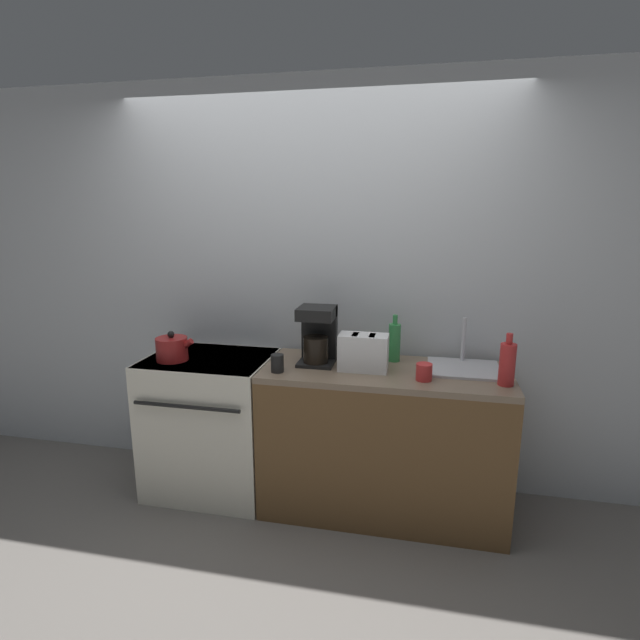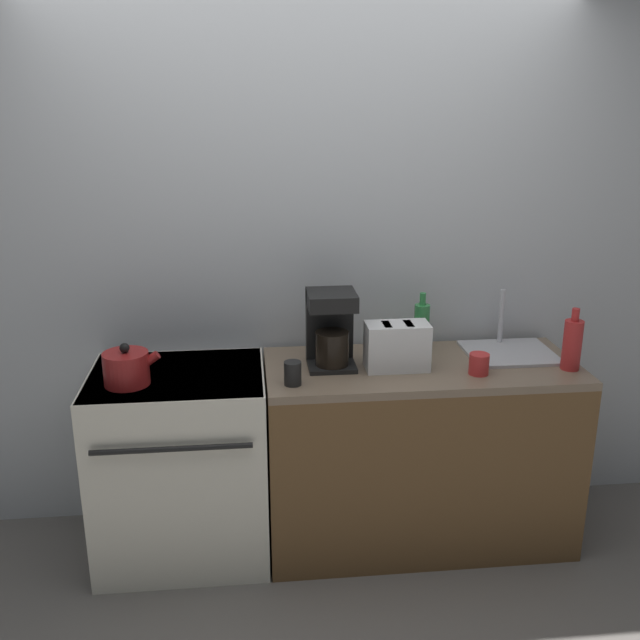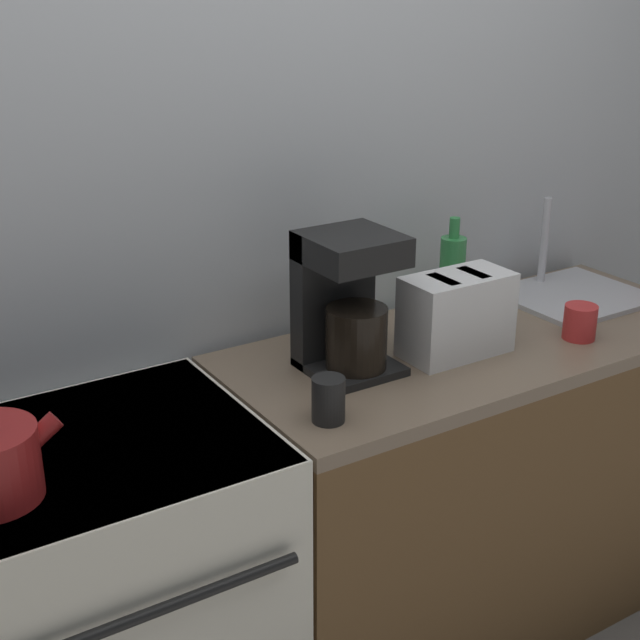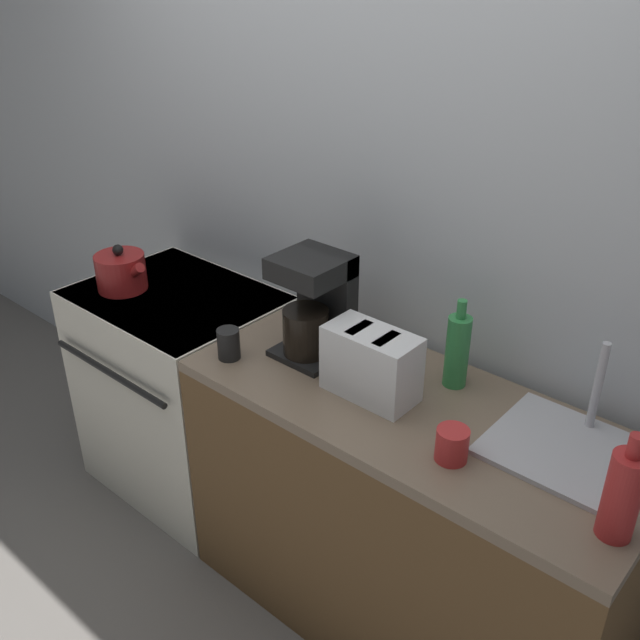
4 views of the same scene
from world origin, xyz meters
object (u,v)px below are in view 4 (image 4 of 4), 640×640
(coffee_maker, at_px, (316,304))
(cup_black, at_px, (229,344))
(toaster, at_px, (371,364))
(bottle_green, at_px, (457,350))
(kettle, at_px, (121,272))
(stove, at_px, (184,389))
(cup_red, at_px, (452,445))
(bottle_red, at_px, (623,494))

(coffee_maker, distance_m, cup_black, 0.31)
(toaster, height_order, bottle_green, bottle_green)
(kettle, bearing_deg, coffee_maker, 8.68)
(stove, distance_m, cup_red, 1.42)
(kettle, height_order, bottle_green, bottle_green)
(coffee_maker, bearing_deg, bottle_green, 16.61)
(bottle_red, xyz_separation_m, cup_black, (-1.25, -0.05, -0.07))
(coffee_maker, bearing_deg, kettle, -171.32)
(toaster, bearing_deg, bottle_green, 52.55)
(kettle, xyz_separation_m, cup_red, (1.52, -0.05, -0.03))
(bottle_red, distance_m, cup_black, 1.25)
(bottle_green, xyz_separation_m, cup_red, (0.18, -0.31, -0.07))
(bottle_red, height_order, cup_black, bottle_red)
(stove, xyz_separation_m, toaster, (0.98, -0.04, 0.54))
(toaster, distance_m, cup_black, 0.50)
(toaster, xyz_separation_m, cup_red, (0.35, -0.10, -0.06))
(kettle, height_order, cup_red, kettle)
(stove, bearing_deg, cup_black, -19.12)
(cup_black, bearing_deg, bottle_red, 2.27)
(bottle_red, relative_size, cup_red, 3.03)
(stove, xyz_separation_m, cup_black, (0.50, -0.18, 0.49))
(cup_red, bearing_deg, stove, 173.94)
(stove, height_order, cup_black, cup_black)
(kettle, distance_m, cup_black, 0.70)
(stove, distance_m, coffee_maker, 0.93)
(toaster, relative_size, coffee_maker, 0.81)
(toaster, bearing_deg, stove, 177.74)
(toaster, xyz_separation_m, bottle_green, (0.16, 0.21, 0.01))
(stove, height_order, kettle, kettle)
(stove, bearing_deg, bottle_green, 8.65)
(toaster, bearing_deg, bottle_red, -6.42)
(toaster, bearing_deg, kettle, -177.22)
(cup_black, bearing_deg, kettle, 173.47)
(bottle_red, bearing_deg, cup_red, -177.95)
(coffee_maker, distance_m, bottle_red, 1.07)
(stove, relative_size, bottle_red, 3.16)
(bottle_green, xyz_separation_m, cup_black, (-0.64, -0.35, -0.07))
(cup_red, bearing_deg, cup_black, -177.61)
(coffee_maker, xyz_separation_m, cup_black, (-0.19, -0.21, -0.13))
(stove, distance_m, bottle_green, 1.28)
(stove, xyz_separation_m, kettle, (-0.19, -0.10, 0.51))
(coffee_maker, xyz_separation_m, bottle_green, (0.45, 0.13, -0.06))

